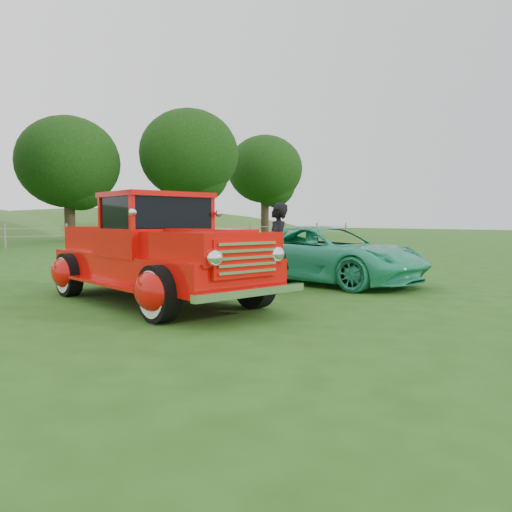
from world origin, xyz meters
TOP-DOWN VIEW (x-y plane):
  - ground at (0.00, 0.00)m, footprint 140.00×140.00m
  - fence_line at (0.00, 22.00)m, footprint 48.00×0.12m
  - tree_near_east at (5.00, 29.00)m, footprint 6.80×6.80m
  - tree_mid_east at (13.00, 27.00)m, footprint 7.20×7.20m
  - tree_far_east at (22.00, 30.00)m, footprint 6.60×6.60m
  - red_pickup at (-0.70, 1.74)m, footprint 2.62×5.14m
  - teal_sedan at (3.34, 2.03)m, footprint 2.91×4.71m
  - man at (1.57, 1.44)m, footprint 0.73×0.68m

SIDE VIEW (x-z plane):
  - ground at x=0.00m, z-range 0.00..0.00m
  - fence_line at x=0.00m, z-range 0.00..1.20m
  - teal_sedan at x=3.34m, z-range 0.00..1.22m
  - red_pickup at x=-0.70m, z-range -0.09..1.69m
  - man at x=1.57m, z-range 0.00..1.66m
  - tree_near_east at x=5.00m, z-range 1.08..9.41m
  - tree_far_east at x=22.00m, z-range 1.43..10.29m
  - tree_mid_east at x=13.00m, z-range 1.45..10.89m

